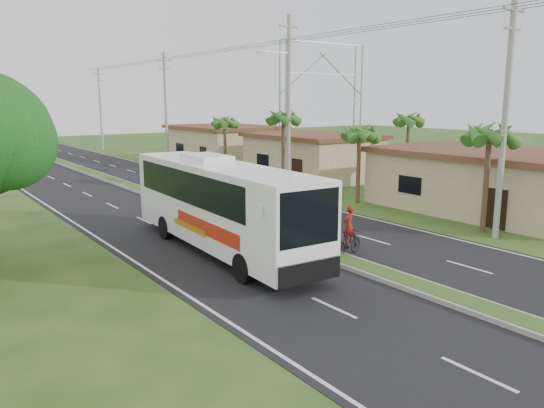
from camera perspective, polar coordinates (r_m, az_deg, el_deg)
ground at (r=19.21m, az=14.47°, el=-8.50°), size 180.00×180.00×0.00m
road_asphalt at (r=35.03m, az=-11.40°, el=0.45°), size 14.00×160.00×0.02m
median_strip at (r=35.01m, az=-11.41°, el=0.60°), size 1.20×160.00×0.18m
lane_edge_left at (r=32.91m, az=-22.07°, el=-0.84°), size 0.12×160.00×0.01m
lane_edge_right at (r=38.22m, az=-2.23°, el=1.52°), size 0.12×160.00×0.01m
shop_near at (r=33.37m, az=22.23°, el=2.40°), size 8.60×12.60×3.52m
shop_mid at (r=43.90m, az=4.29°, el=5.18°), size 7.60×10.60×3.67m
shop_far at (r=55.31m, az=-5.11°, el=6.44°), size 8.60×11.60×3.82m
palm_verge_a at (r=27.27m, az=22.37°, el=6.91°), size 2.40×2.40×5.45m
palm_verge_b at (r=33.24m, az=9.39°, el=7.52°), size 2.40×2.40×5.05m
palm_verge_c at (r=38.11m, az=1.22°, el=9.24°), size 2.40×2.40×5.85m
palm_verge_d at (r=45.89m, az=-5.12°, el=8.79°), size 2.40×2.40×5.25m
palm_behind_shop at (r=41.22m, az=14.50°, el=8.77°), size 2.40×2.40×5.65m
utility_pole_a at (r=26.29m, az=23.79°, el=8.72°), size 1.60×0.28×11.00m
utility_pole_b at (r=37.09m, az=1.76°, el=10.94°), size 3.20×0.28×12.00m
utility_pole_c at (r=54.36m, az=-11.35°, el=10.14°), size 1.60×0.28×11.00m
utility_pole_d at (r=73.03m, az=-17.97°, el=9.80°), size 1.60×0.28×10.50m
billboard_lattice at (r=54.96m, az=5.43°, el=11.51°), size 10.18×1.18×12.07m
coach_bus_main at (r=22.31m, az=-5.63°, el=0.40°), size 3.22×12.57×4.03m
coach_bus_far at (r=68.84m, az=-25.54°, el=6.49°), size 3.81×13.16×3.78m
motorcyclist at (r=22.06m, az=8.22°, el=-3.71°), size 1.86×0.89×2.11m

